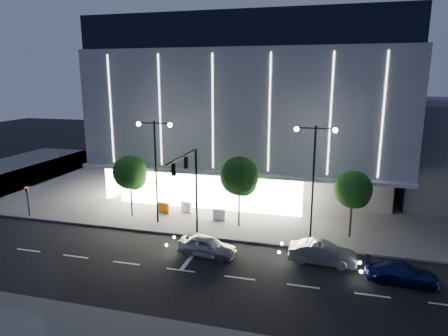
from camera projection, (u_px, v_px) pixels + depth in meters
ground at (162, 257)px, 28.36m from camera, size 160.00×160.00×0.00m
sidewalk_museum at (277, 179)px, 49.68m from camera, size 70.00×40.00×0.15m
museum at (260, 105)px, 46.54m from camera, size 30.00×25.80×18.00m
traffic_mast at (190, 178)px, 30.13m from camera, size 0.33×5.89×7.07m
street_lamp_west at (155, 157)px, 33.43m from camera, size 3.16×0.36×9.00m
street_lamp_east at (314, 166)px, 30.15m from camera, size 3.16×0.36×9.00m
ped_signal_far at (28, 198)px, 35.96m from camera, size 0.22×0.24×3.00m
tree_left at (130, 174)px, 35.58m from camera, size 3.02×3.02×5.72m
tree_mid at (240, 178)px, 32.98m from camera, size 3.25×3.25×6.15m
tree_right at (353, 191)px, 30.81m from camera, size 2.91×2.91×5.51m
car_lead at (207, 246)px, 28.48m from camera, size 4.46×2.26×1.46m
car_second at (323, 253)px, 27.25m from camera, size 4.63×1.80×1.50m
car_third at (402, 272)px, 24.81m from camera, size 4.52×2.10×1.28m
barrier_b at (186, 207)px, 37.22m from camera, size 1.12×0.61×1.00m
barrier_c at (164, 208)px, 36.97m from camera, size 1.13×0.48×1.00m
barrier_d at (219, 215)px, 35.18m from camera, size 1.11×0.31×1.00m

